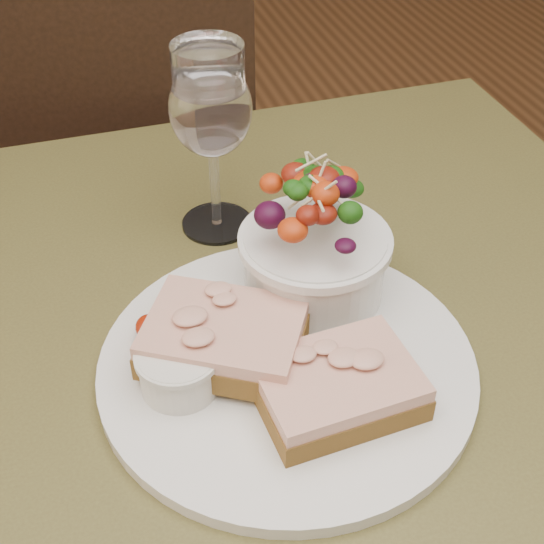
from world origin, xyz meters
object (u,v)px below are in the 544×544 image
object	(u,v)px
chair_far	(136,286)
sandwich_back	(224,337)
dinner_plate	(287,365)
salad_bowl	(315,238)
sandwich_front	(337,386)
wine_glass	(211,114)
cafe_table	(276,424)
ramekin	(179,368)

from	to	relation	value
chair_far	sandwich_back	size ratio (longest dim) A/B	6.04
dinner_plate	salad_bowl	world-z (taller)	salad_bowl
sandwich_back	salad_bowl	size ratio (longest dim) A/B	1.17
sandwich_front	sandwich_back	bearing A→B (deg)	132.01
sandwich_back	wine_glass	bearing A→B (deg)	108.54
sandwich_front	sandwich_back	distance (m)	0.10
chair_far	sandwich_front	bearing A→B (deg)	108.30
cafe_table	chair_far	size ratio (longest dim) A/B	0.89
salad_bowl	wine_glass	distance (m)	0.16
dinner_plate	ramekin	xyz separation A→B (m)	(-0.09, -0.00, 0.03)
dinner_plate	ramekin	distance (m)	0.09
cafe_table	sandwich_back	distance (m)	0.15
ramekin	dinner_plate	bearing A→B (deg)	0.91
sandwich_back	wine_glass	xyz separation A→B (m)	(0.04, 0.19, 0.09)
cafe_table	dinner_plate	size ratio (longest dim) A/B	2.66
ramekin	cafe_table	bearing A→B (deg)	18.53
ramekin	wine_glass	bearing A→B (deg)	68.80
sandwich_front	salad_bowl	distance (m)	0.13
sandwich_front	wine_glass	bearing A→B (deg)	92.16
salad_bowl	sandwich_front	bearing A→B (deg)	-101.77
dinner_plate	sandwich_front	world-z (taller)	sandwich_front
sandwich_back	ramekin	distance (m)	0.04
sandwich_front	chair_far	bearing A→B (deg)	92.63
sandwich_front	ramekin	world-z (taller)	ramekin
cafe_table	salad_bowl	bearing A→B (deg)	42.60
dinner_plate	sandwich_back	world-z (taller)	sandwich_back
dinner_plate	wine_glass	distance (m)	0.24
chair_far	dinner_plate	world-z (taller)	chair_far
salad_bowl	chair_far	bearing A→B (deg)	100.07
sandwich_front	sandwich_back	xyz separation A→B (m)	(-0.07, 0.07, 0.01)
sandwich_front	wine_glass	xyz separation A→B (m)	(-0.03, 0.26, 0.10)
cafe_table	salad_bowl	size ratio (longest dim) A/B	6.30
cafe_table	salad_bowl	world-z (taller)	salad_bowl
chair_far	dinner_plate	distance (m)	0.82
salad_bowl	wine_glass	bearing A→B (deg)	111.00
wine_glass	sandwich_back	bearing A→B (deg)	-102.10
sandwich_back	chair_far	bearing A→B (deg)	121.84
dinner_plate	salad_bowl	distance (m)	0.11
cafe_table	ramekin	bearing A→B (deg)	-161.47
cafe_table	chair_far	bearing A→B (deg)	95.31
ramekin	wine_glass	world-z (taller)	wine_glass
chair_far	sandwich_back	distance (m)	0.83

